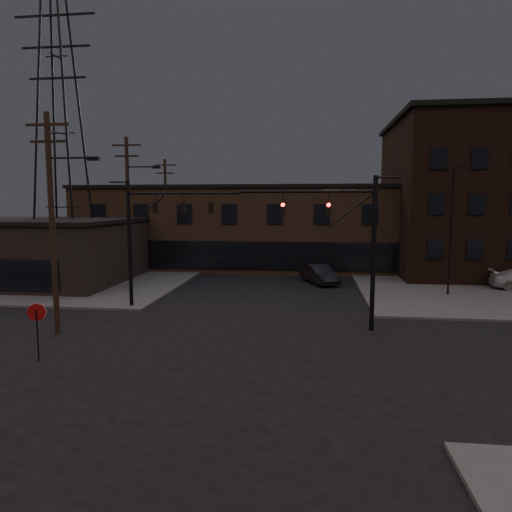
{
  "coord_description": "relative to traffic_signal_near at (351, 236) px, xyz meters",
  "views": [
    {
      "loc": [
        3.34,
        -19.29,
        6.63
      ],
      "look_at": [
        0.08,
        7.24,
        3.5
      ],
      "focal_mm": 32.0,
      "sensor_mm": 36.0,
      "label": 1
    }
  ],
  "objects": [
    {
      "name": "transmission_tower",
      "position": [
        -23.36,
        13.5,
        7.57
      ],
      "size": [
        7.0,
        7.0,
        25.0
      ],
      "primitive_type": null,
      "color": "black",
      "rests_on": "ground"
    },
    {
      "name": "traffic_signal_near",
      "position": [
        0.0,
        0.0,
        0.0
      ],
      "size": [
        7.12,
        0.24,
        8.0
      ],
      "color": "black",
      "rests_on": "ground"
    },
    {
      "name": "ground",
      "position": [
        -5.36,
        -4.5,
        -4.93
      ],
      "size": [
        140.0,
        140.0,
        0.0
      ],
      "primitive_type": "plane",
      "color": "black",
      "rests_on": "ground"
    },
    {
      "name": "traffic_signal_far",
      "position": [
        -12.07,
        3.5,
        0.08
      ],
      "size": [
        7.12,
        0.24,
        8.0
      ],
      "color": "black",
      "rests_on": "ground"
    },
    {
      "name": "lot_light_a",
      "position": [
        7.64,
        9.5,
        0.58
      ],
      "size": [
        1.5,
        0.28,
        9.14
      ],
      "color": "black",
      "rests_on": "ground"
    },
    {
      "name": "parked_car_lot_a",
      "position": [
        12.41,
        16.45,
        -4.09
      ],
      "size": [
        4.28,
        2.37,
        1.38
      ],
      "primitive_type": "imported",
      "rotation": [
        0.0,
        0.0,
        1.76
      ],
      "color": "black",
      "rests_on": "sidewalk_ne"
    },
    {
      "name": "sidewalk_nw",
      "position": [
        -27.36,
        17.5,
        -4.86
      ],
      "size": [
        30.0,
        30.0,
        0.15
      ],
      "primitive_type": "cube",
      "color": "#474744",
      "rests_on": "ground"
    },
    {
      "name": "utility_pole_mid",
      "position": [
        -15.79,
        9.5,
        1.19
      ],
      "size": [
        3.7,
        0.28,
        11.5
      ],
      "color": "black",
      "rests_on": "ground"
    },
    {
      "name": "utility_pole_far",
      "position": [
        -16.86,
        21.5,
        0.85
      ],
      "size": [
        2.2,
        0.28,
        11.0
      ],
      "color": "black",
      "rests_on": "ground"
    },
    {
      "name": "car_crossing",
      "position": [
        -1.36,
        13.74,
        -4.15
      ],
      "size": [
        3.38,
        5.0,
        1.56
      ],
      "primitive_type": "imported",
      "rotation": [
        0.0,
        0.0,
        0.4
      ],
      "color": "black",
      "rests_on": "ground"
    },
    {
      "name": "building_row",
      "position": [
        -5.36,
        23.5,
        -0.93
      ],
      "size": [
        40.0,
        12.0,
        8.0
      ],
      "primitive_type": "cube",
      "color": "brown",
      "rests_on": "ground"
    },
    {
      "name": "stop_sign",
      "position": [
        -13.36,
        -6.49,
        -3.09
      ],
      "size": [
        0.72,
        0.33,
        2.48
      ],
      "color": "black",
      "rests_on": "ground"
    },
    {
      "name": "lot_light_b",
      "position": [
        13.64,
        14.5,
        0.58
      ],
      "size": [
        1.5,
        0.28,
        9.14
      ],
      "color": "black",
      "rests_on": "ground"
    },
    {
      "name": "utility_pole_near",
      "position": [
        -14.79,
        -2.5,
        0.94
      ],
      "size": [
        3.7,
        0.28,
        11.0
      ],
      "color": "black",
      "rests_on": "ground"
    },
    {
      "name": "building_left",
      "position": [
        -25.36,
        11.5,
        -2.43
      ],
      "size": [
        16.0,
        12.0,
        5.0
      ],
      "primitive_type": "cube",
      "color": "black",
      "rests_on": "ground"
    }
  ]
}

